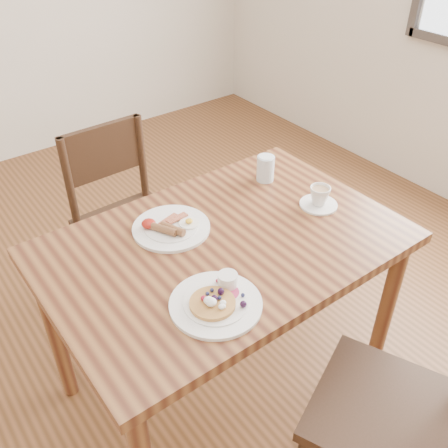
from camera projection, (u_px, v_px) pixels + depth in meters
name	position (u px, v px, depth m)	size (l,w,h in m)	color
ground	(224.00, 379.00, 2.12)	(5.00, 5.00, 0.00)	#533217
dining_table	(224.00, 263.00, 1.74)	(1.20, 0.80, 0.75)	brown
chair_near	(407.00, 413.00, 1.45)	(0.55, 0.55, 0.88)	#321C12
chair_far	(125.00, 215.00, 2.25)	(0.43, 0.43, 0.88)	#321C12
pancake_plate	(217.00, 301.00, 1.43)	(0.27, 0.27, 0.06)	white
breakfast_plate	(170.00, 227.00, 1.72)	(0.27, 0.27, 0.04)	white
teacup_saucer	(319.00, 198.00, 1.83)	(0.14, 0.14, 0.08)	white
water_glass	(265.00, 168.00, 1.97)	(0.07, 0.07, 0.10)	silver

